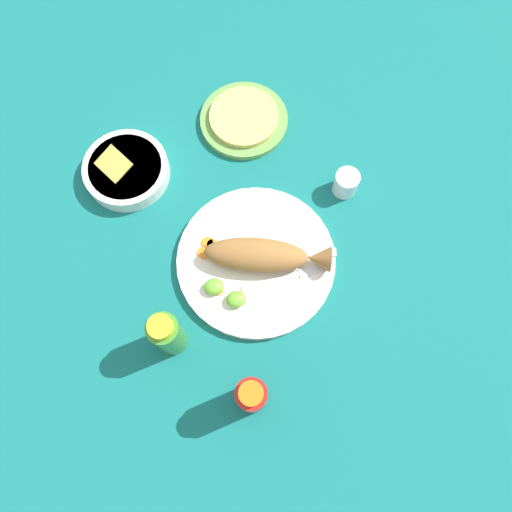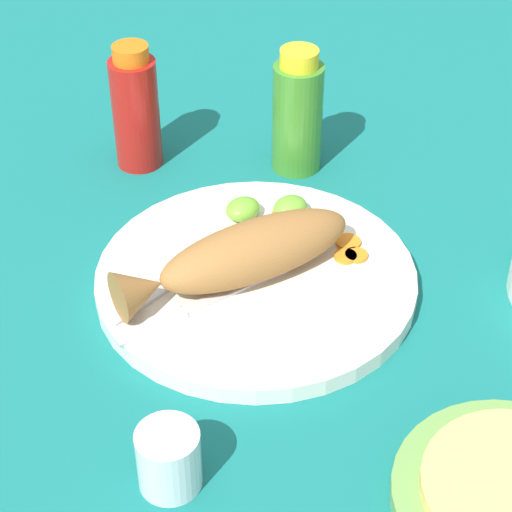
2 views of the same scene
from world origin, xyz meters
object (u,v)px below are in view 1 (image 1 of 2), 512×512
Objects in this scene: salt_cup at (346,184)px; tortilla_plate at (244,120)px; fried_fish at (264,255)px; guacamole_bowl at (126,170)px; fork_far at (295,275)px; hot_sauce_bottle_red at (251,396)px; fork_near at (296,253)px; main_plate at (256,261)px; hot_sauce_bottle_green at (167,334)px.

salt_cup is 0.27m from tortilla_plate.
salt_cup reaches higher than tortilla_plate.
guacamole_bowl is (0.24, -0.25, -0.02)m from fried_fish.
fork_far is at bearing 155.85° from fried_fish.
fork_near is at bearing -119.47° from hot_sauce_bottle_red.
main_plate is at bearing 82.65° from tortilla_plate.
fork_far is at bearing 144.38° from main_plate.
fork_near is 0.05m from fork_far.
main_plate is 1.70× the size of fork_near.
hot_sauce_bottle_red is 0.18m from hot_sauce_bottle_green.
main_plate is 2.12× the size of hot_sauce_bottle_red.
fork_far is 0.27m from hot_sauce_bottle_green.
salt_cup is (-0.13, -0.12, 0.00)m from fork_near.
fork_far is 1.05× the size of guacamole_bowl.
main_plate is 1.63× the size of tortilla_plate.
salt_cup is at bearing 130.17° from tortilla_plate.
salt_cup is (-0.20, -0.12, -0.02)m from fried_fish.
hot_sauce_bottle_red is 1.01× the size of hot_sauce_bottle_green.
fork_far is at bearing 48.56° from salt_cup.
hot_sauce_bottle_green is (0.20, 0.12, 0.02)m from fried_fish.
fork_near is at bearing 69.83° from fork_far.
salt_cup is (-0.28, -0.37, -0.05)m from hot_sauce_bottle_red.
fork_near is 0.29m from hot_sauce_bottle_green.
hot_sauce_bottle_red reaches higher than fork_near.
guacamole_bowl is at bearing -84.02° from hot_sauce_bottle_green.
hot_sauce_bottle_red is at bearing 76.27° from main_plate.
fried_fish is at bearing 31.84° from salt_cup.
salt_cup is 0.46m from guacamole_bowl.
hot_sauce_bottle_red reaches higher than guacamole_bowl.
guacamole_bowl reaches higher than tortilla_plate.
fried_fish is 1.35× the size of fork_near.
main_plate is 2.13× the size of hot_sauce_bottle_green.
fork_near is 0.29m from hot_sauce_bottle_red.
main_plate is at bearing -147.07° from hot_sauce_bottle_green.
main_plate is at bearing 132.15° from guacamole_bowl.
fork_far is at bearing -95.60° from fork_near.
fork_near is at bearing 177.69° from main_plate.
hot_sauce_bottle_green is (0.12, -0.13, -0.00)m from hot_sauce_bottle_red.
tortilla_plate is at bearing 107.94° from fork_near.
hot_sauce_bottle_red reaches higher than main_plate.
guacamole_bowl is (0.29, -0.29, 0.00)m from fork_far.
fried_fish is at bearing -107.04° from hot_sauce_bottle_red.
fork_near reaches higher than main_plate.
fork_near is 0.33m from tortilla_plate.
hot_sauce_bottle_green reaches higher than fork_near.
main_plate reaches higher than tortilla_plate.
fork_far reaches higher than tortilla_plate.
tortilla_plate is at bearing -78.91° from fried_fish.
main_plate is at bearing 29.22° from salt_cup.
guacamole_bowl is (0.16, -0.50, -0.05)m from hot_sauce_bottle_red.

